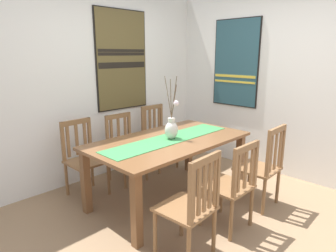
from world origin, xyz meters
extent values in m
cube|color=#8E7051|center=(0.00, 0.00, -0.01)|extent=(6.40, 6.40, 0.03)
cube|color=silver|center=(0.00, 1.86, 1.35)|extent=(6.40, 0.12, 2.70)
cube|color=silver|center=(1.86, 0.00, 1.35)|extent=(0.12, 6.40, 2.70)
cube|color=brown|center=(0.14, 0.58, 0.73)|extent=(1.85, 1.01, 0.03)
cube|color=brown|center=(-0.71, 0.16, 0.35)|extent=(0.08, 0.08, 0.71)
cube|color=brown|center=(0.98, 0.16, 0.35)|extent=(0.08, 0.08, 0.71)
cube|color=brown|center=(-0.71, 1.01, 0.35)|extent=(0.08, 0.08, 0.71)
cube|color=brown|center=(0.98, 1.01, 0.35)|extent=(0.08, 0.08, 0.71)
cube|color=#388447|center=(0.14, 0.58, 0.75)|extent=(1.70, 0.36, 0.01)
ellipsoid|color=silver|center=(0.15, 0.57, 0.85)|extent=(0.16, 0.14, 0.21)
cylinder|color=silver|center=(0.15, 0.57, 0.97)|extent=(0.08, 0.08, 0.05)
cylinder|color=brown|center=(0.16, 0.54, 1.22)|extent=(0.03, 0.07, 0.47)
cylinder|color=brown|center=(0.18, 0.65, 1.22)|extent=(0.07, 0.17, 0.46)
cylinder|color=brown|center=(0.19, 0.61, 1.20)|extent=(0.07, 0.09, 0.42)
cylinder|color=brown|center=(0.18, 0.56, 1.17)|extent=(0.07, 0.03, 0.37)
sphere|color=silver|center=(0.19, 0.53, 1.16)|extent=(0.06, 0.06, 0.06)
cube|color=brown|center=(-0.48, -0.20, 0.43)|extent=(0.44, 0.44, 0.03)
cylinder|color=brown|center=(-0.67, -0.03, 0.21)|extent=(0.04, 0.04, 0.42)
cylinder|color=brown|center=(-0.31, -0.01, 0.21)|extent=(0.04, 0.04, 0.42)
cylinder|color=brown|center=(-0.65, -0.39, 0.21)|extent=(0.04, 0.04, 0.42)
cylinder|color=brown|center=(-0.29, -0.37, 0.21)|extent=(0.04, 0.04, 0.42)
cube|color=brown|center=(-0.65, -0.40, 0.69)|extent=(0.04, 0.04, 0.49)
cube|color=brown|center=(-0.29, -0.38, 0.69)|extent=(0.04, 0.04, 0.49)
cube|color=brown|center=(-0.47, -0.39, 0.90)|extent=(0.38, 0.05, 0.06)
cube|color=brown|center=(-0.62, -0.40, 0.67)|extent=(0.04, 0.02, 0.40)
cube|color=brown|center=(-0.54, -0.40, 0.67)|extent=(0.04, 0.02, 0.40)
cube|color=brown|center=(-0.47, -0.39, 0.67)|extent=(0.04, 0.02, 0.40)
cube|color=brown|center=(-0.39, -0.39, 0.67)|extent=(0.04, 0.02, 0.40)
cube|color=brown|center=(-0.31, -0.38, 0.67)|extent=(0.04, 0.02, 0.40)
cube|color=brown|center=(0.76, -0.20, 0.43)|extent=(0.43, 0.43, 0.03)
cylinder|color=brown|center=(0.57, -0.03, 0.21)|extent=(0.04, 0.04, 0.42)
cylinder|color=brown|center=(0.93, -0.01, 0.21)|extent=(0.04, 0.04, 0.42)
cylinder|color=brown|center=(0.58, -0.39, 0.21)|extent=(0.04, 0.04, 0.42)
cylinder|color=brown|center=(0.94, -0.37, 0.21)|extent=(0.04, 0.04, 0.42)
cube|color=brown|center=(0.58, -0.40, 0.69)|extent=(0.04, 0.04, 0.50)
cube|color=brown|center=(0.94, -0.38, 0.69)|extent=(0.04, 0.04, 0.50)
cube|color=brown|center=(0.76, -0.39, 0.91)|extent=(0.38, 0.05, 0.06)
cube|color=brown|center=(0.65, -0.39, 0.68)|extent=(0.04, 0.02, 0.41)
cube|color=brown|center=(0.76, -0.39, 0.68)|extent=(0.04, 0.02, 0.41)
cube|color=brown|center=(0.88, -0.39, 0.68)|extent=(0.04, 0.02, 0.41)
cube|color=brown|center=(0.12, 1.36, 0.43)|extent=(0.43, 0.43, 0.03)
cylinder|color=brown|center=(0.30, 1.17, 0.21)|extent=(0.04, 0.04, 0.42)
cylinder|color=brown|center=(-0.06, 1.18, 0.21)|extent=(0.04, 0.04, 0.42)
cylinder|color=brown|center=(0.31, 1.53, 0.21)|extent=(0.04, 0.04, 0.42)
cylinder|color=brown|center=(-0.05, 1.54, 0.21)|extent=(0.04, 0.04, 0.42)
cube|color=brown|center=(0.31, 1.54, 0.67)|extent=(0.04, 0.04, 0.46)
cube|color=brown|center=(-0.05, 1.55, 0.67)|extent=(0.04, 0.04, 0.46)
cube|color=brown|center=(0.13, 1.55, 0.87)|extent=(0.38, 0.04, 0.06)
cube|color=brown|center=(0.24, 1.55, 0.66)|extent=(0.04, 0.02, 0.37)
cube|color=brown|center=(0.13, 1.55, 0.66)|extent=(0.04, 0.02, 0.37)
cube|color=brown|center=(0.01, 1.55, 0.66)|extent=(0.04, 0.02, 0.37)
cube|color=brown|center=(0.77, 1.39, 0.43)|extent=(0.44, 0.44, 0.03)
cylinder|color=brown|center=(0.94, 1.20, 0.21)|extent=(0.04, 0.04, 0.42)
cylinder|color=brown|center=(0.58, 1.22, 0.21)|extent=(0.04, 0.04, 0.42)
cylinder|color=brown|center=(0.96, 1.56, 0.21)|extent=(0.04, 0.04, 0.42)
cylinder|color=brown|center=(0.60, 1.58, 0.21)|extent=(0.04, 0.04, 0.42)
cube|color=brown|center=(0.96, 1.57, 0.69)|extent=(0.04, 0.04, 0.49)
cube|color=brown|center=(0.60, 1.59, 0.69)|extent=(0.04, 0.04, 0.49)
cube|color=brown|center=(0.78, 1.58, 0.91)|extent=(0.38, 0.05, 0.06)
cube|color=brown|center=(0.92, 1.57, 0.67)|extent=(0.04, 0.02, 0.40)
cube|color=brown|center=(0.82, 1.58, 0.67)|extent=(0.04, 0.02, 0.40)
cube|color=brown|center=(0.73, 1.58, 0.67)|extent=(0.04, 0.02, 0.40)
cube|color=brown|center=(0.64, 1.59, 0.67)|extent=(0.04, 0.02, 0.40)
cube|color=brown|center=(0.13, -0.21, 0.43)|extent=(0.42, 0.42, 0.03)
cylinder|color=brown|center=(-0.05, -0.03, 0.21)|extent=(0.04, 0.04, 0.42)
cylinder|color=brown|center=(0.31, -0.03, 0.21)|extent=(0.04, 0.04, 0.42)
cylinder|color=brown|center=(-0.05, -0.39, 0.21)|extent=(0.04, 0.04, 0.42)
cylinder|color=brown|center=(0.31, -0.39, 0.21)|extent=(0.04, 0.04, 0.42)
cube|color=brown|center=(-0.05, -0.40, 0.67)|extent=(0.04, 0.04, 0.46)
cube|color=brown|center=(0.31, -0.40, 0.67)|extent=(0.04, 0.04, 0.46)
cube|color=brown|center=(0.13, -0.40, 0.87)|extent=(0.38, 0.03, 0.06)
cube|color=brown|center=(0.02, -0.40, 0.66)|extent=(0.04, 0.02, 0.37)
cube|color=brown|center=(0.13, -0.40, 0.66)|extent=(0.04, 0.02, 0.37)
cube|color=brown|center=(0.24, -0.40, 0.66)|extent=(0.04, 0.02, 0.37)
cube|color=brown|center=(-0.49, 1.36, 0.43)|extent=(0.43, 0.43, 0.03)
cylinder|color=brown|center=(-0.31, 1.19, 0.21)|extent=(0.04, 0.04, 0.42)
cylinder|color=brown|center=(-0.66, 1.18, 0.21)|extent=(0.04, 0.04, 0.42)
cylinder|color=brown|center=(-0.31, 1.55, 0.21)|extent=(0.04, 0.04, 0.42)
cylinder|color=brown|center=(-0.67, 1.54, 0.21)|extent=(0.04, 0.04, 0.42)
cube|color=brown|center=(-0.31, 1.56, 0.68)|extent=(0.04, 0.04, 0.48)
cube|color=brown|center=(-0.67, 1.55, 0.68)|extent=(0.04, 0.04, 0.48)
cube|color=brown|center=(-0.49, 1.55, 0.89)|extent=(0.38, 0.04, 0.06)
cube|color=brown|center=(-0.38, 1.56, 0.66)|extent=(0.04, 0.02, 0.39)
cube|color=brown|center=(-0.49, 1.55, 0.66)|extent=(0.04, 0.02, 0.39)
cube|color=brown|center=(-0.61, 1.55, 0.66)|extent=(0.04, 0.02, 0.39)
cube|color=black|center=(0.41, 1.80, 1.60)|extent=(0.86, 0.04, 1.38)
cube|color=brown|center=(0.41, 1.78, 1.60)|extent=(0.83, 0.01, 1.35)
cube|color=black|center=(0.41, 1.77, 1.69)|extent=(0.80, 0.00, 0.04)
cube|color=black|center=(0.41, 1.77, 1.73)|extent=(0.80, 0.00, 0.04)
cube|color=black|center=(0.41, 1.77, 1.53)|extent=(0.80, 0.00, 0.08)
cube|color=black|center=(1.80, 0.80, 1.55)|extent=(0.04, 0.76, 1.30)
cube|color=#284C56|center=(1.78, 0.80, 1.55)|extent=(0.01, 0.73, 1.27)
cube|color=gold|center=(1.77, 0.80, 1.36)|extent=(0.00, 0.70, 0.04)
cube|color=gold|center=(1.77, 0.80, 1.27)|extent=(0.00, 0.70, 0.03)
camera|label=1|loc=(-2.17, -1.67, 1.69)|focal=31.50mm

